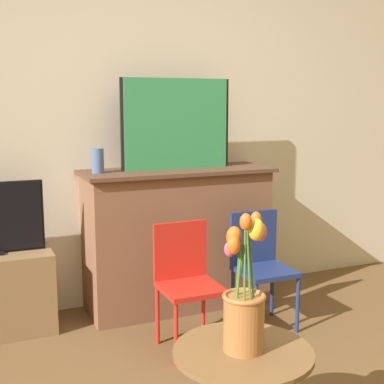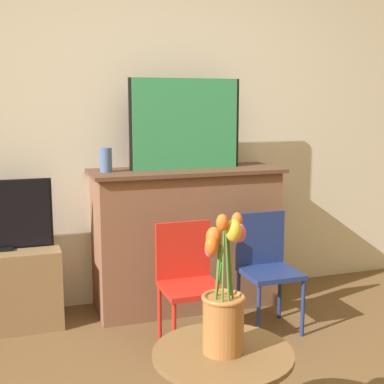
{
  "view_description": "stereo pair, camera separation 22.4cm",
  "coord_description": "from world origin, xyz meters",
  "px_view_note": "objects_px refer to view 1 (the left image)",
  "views": [
    {
      "loc": [
        -1.03,
        -1.45,
        1.41
      ],
      "look_at": [
        0.08,
        1.14,
        0.93
      ],
      "focal_mm": 50.0,
      "sensor_mm": 36.0,
      "label": 1
    },
    {
      "loc": [
        -0.82,
        -1.53,
        1.41
      ],
      "look_at": [
        0.08,
        1.14,
        0.93
      ],
      "focal_mm": 50.0,
      "sensor_mm": 36.0,
      "label": 2
    }
  ],
  "objects_px": {
    "painting": "(177,124)",
    "vase_tulips": "(244,305)",
    "chair_red": "(186,277)",
    "chair_blue": "(260,261)"
  },
  "relations": [
    {
      "from": "painting",
      "to": "vase_tulips",
      "type": "height_order",
      "value": "painting"
    },
    {
      "from": "vase_tulips",
      "to": "painting",
      "type": "bearing_deg",
      "value": 76.44
    },
    {
      "from": "chair_red",
      "to": "chair_blue",
      "type": "distance_m",
      "value": 0.56
    },
    {
      "from": "chair_red",
      "to": "chair_blue",
      "type": "xyz_separation_m",
      "value": [
        0.55,
        0.1,
        0.0
      ]
    },
    {
      "from": "chair_blue",
      "to": "vase_tulips",
      "type": "xyz_separation_m",
      "value": [
        -0.77,
        -1.18,
        0.25
      ]
    },
    {
      "from": "painting",
      "to": "chair_red",
      "type": "distance_m",
      "value": 1.06
    },
    {
      "from": "vase_tulips",
      "to": "chair_red",
      "type": "bearing_deg",
      "value": 78.46
    },
    {
      "from": "painting",
      "to": "chair_red",
      "type": "bearing_deg",
      "value": -106.98
    },
    {
      "from": "painting",
      "to": "chair_blue",
      "type": "xyz_separation_m",
      "value": [
        0.36,
        -0.52,
        -0.84
      ]
    },
    {
      "from": "chair_blue",
      "to": "painting",
      "type": "bearing_deg",
      "value": 124.73
    }
  ]
}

